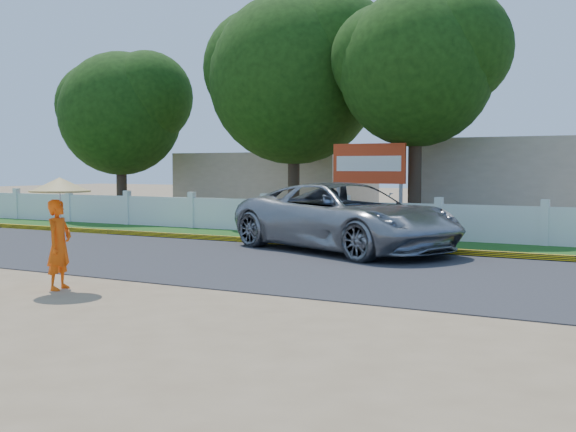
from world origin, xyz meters
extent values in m
plane|color=#9E8460|center=(0.00, 0.00, 0.00)|extent=(120.00, 120.00, 0.00)
cube|color=#38383A|center=(0.00, 4.50, 0.01)|extent=(60.00, 7.00, 0.02)
cube|color=#2D601E|center=(0.00, 9.75, 0.01)|extent=(60.00, 3.50, 0.03)
cube|color=yellow|center=(0.00, 8.05, 0.08)|extent=(40.00, 0.18, 0.16)
cube|color=silver|center=(0.00, 11.20, 0.55)|extent=(40.00, 0.10, 1.10)
cube|color=#B7AD99|center=(-10.00, 19.00, 1.40)|extent=(8.00, 5.00, 2.80)
imported|color=gray|center=(-1.33, 7.50, 0.90)|extent=(7.09, 5.14, 1.79)
imported|color=#EC530C|center=(-3.42, -0.29, 0.81)|extent=(0.52, 0.66, 1.62)
cylinder|color=gray|center=(-3.37, -0.29, 1.43)|extent=(0.02, 0.02, 1.05)
cone|color=tan|center=(-3.37, -0.29, 1.88)|extent=(1.11, 1.11, 0.27)
cylinder|color=gray|center=(-3.79, 12.30, 1.00)|extent=(0.12, 0.12, 2.00)
cylinder|color=gray|center=(-1.59, 12.30, 1.00)|extent=(0.12, 0.12, 2.00)
cube|color=red|center=(-2.69, 12.30, 2.30)|extent=(2.50, 0.12, 1.30)
cube|color=silver|center=(-2.69, 12.24, 2.30)|extent=(2.25, 0.02, 0.49)
cylinder|color=#473828|center=(-14.66, 13.88, 1.50)|extent=(0.44, 0.44, 3.00)
sphere|color=#1F4A11|center=(-14.66, 13.88, 4.43)|extent=(5.19, 5.19, 5.19)
cylinder|color=#473828|center=(-1.41, 13.12, 1.99)|extent=(0.44, 0.44, 3.97)
sphere|color=#1F4A11|center=(-1.41, 13.12, 5.36)|extent=(5.05, 5.05, 5.05)
cylinder|color=#473828|center=(-6.52, 14.22, 1.85)|extent=(0.44, 0.44, 3.71)
sphere|color=#1F4A11|center=(-6.52, 14.22, 5.45)|extent=(6.33, 6.33, 6.33)
camera|label=1|loc=(6.38, -9.54, 2.21)|focal=45.00mm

